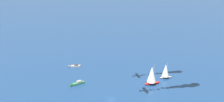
{
  "coord_description": "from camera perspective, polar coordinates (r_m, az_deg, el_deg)",
  "views": [
    {
      "loc": [
        -80.8,
        -86.77,
        66.66
      ],
      "look_at": [
        0.6,
        -0.35,
        26.94
      ],
      "focal_mm": 40.31,
      "sensor_mm": 36.0,
      "label": 1
    }
  ],
  "objects": [
    {
      "name": "motorboat_offshore",
      "position": [
        152.45,
        -8.09,
        -7.33
      ],
      "size": [
        9.44,
        3.82,
        2.66
      ],
      "color": "#33704C",
      "rests_on": "ground_plane"
    },
    {
      "name": "motorboat_far_port",
      "position": [
        178.92,
        -8.62,
        -3.37
      ],
      "size": [
        8.1,
        6.38,
        2.41
      ],
      "color": "#9E9993",
      "rests_on": "ground_plane"
    },
    {
      "name": "sailboat_near_centre",
      "position": [
        161.39,
        12.07,
        -4.47
      ],
      "size": [
        8.21,
        6.35,
        10.55
      ],
      "color": "#9E9993",
      "rests_on": "ground_plane"
    },
    {
      "name": "ground_plane",
      "position": [
        136.02,
        -0.29,
        -10.85
      ],
      "size": [
        2000.0,
        2000.0,
        0.0
      ],
      "primitive_type": "plane",
      "color": "navy"
    },
    {
      "name": "sailboat_trailing",
      "position": [
        151.33,
        9.02,
        -5.47
      ],
      "size": [
        10.05,
        7.21,
        12.68
      ],
      "color": "#B21E1E",
      "rests_on": "ground_plane"
    }
  ]
}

